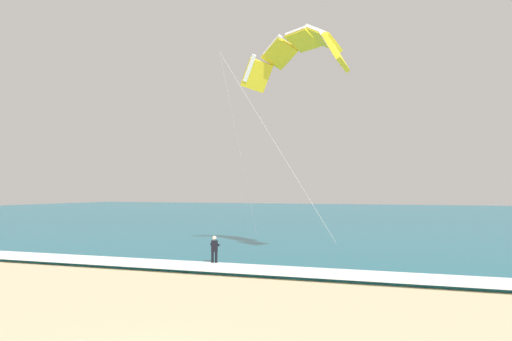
{
  "coord_description": "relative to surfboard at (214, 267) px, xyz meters",
  "views": [
    {
      "loc": [
        6.64,
        -10.02,
        4.21
      ],
      "look_at": [
        -3.88,
        17.89,
        5.28
      ],
      "focal_mm": 37.12,
      "sensor_mm": 36.0,
      "label": 1
    }
  ],
  "objects": [
    {
      "name": "sea",
      "position": [
        5.65,
        57.72,
        0.07
      ],
      "size": [
        200.0,
        120.0,
        0.2
      ],
      "primitive_type": "cube",
      "color": "#146075",
      "rests_on": "ground"
    },
    {
      "name": "kitesurfer",
      "position": [
        -0.01,
        0.02,
        0.91
      ],
      "size": [
        0.62,
        0.62,
        1.69
      ],
      "color": "black",
      "rests_on": "ground"
    },
    {
      "name": "kite_primary",
      "position": [
        3.25,
        5.03,
        12.69
      ],
      "size": [
        8.11,
        7.21,
        12.91
      ],
      "color": "yellow"
    },
    {
      "name": "surf_foam",
      "position": [
        5.65,
        -1.28,
        0.19
      ],
      "size": [
        200.0,
        2.95,
        0.04
      ],
      "primitive_type": "cube",
      "color": "white",
      "rests_on": "sea"
    },
    {
      "name": "surfboard",
      "position": [
        0.0,
        0.0,
        0.0
      ],
      "size": [
        0.84,
        1.47,
        0.09
      ],
      "color": "white",
      "rests_on": "ground"
    }
  ]
}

